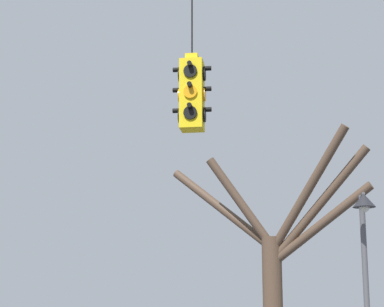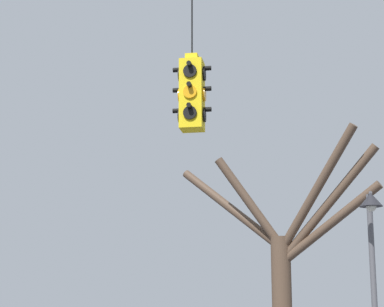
% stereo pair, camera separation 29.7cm
% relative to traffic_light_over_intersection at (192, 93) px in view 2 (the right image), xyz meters
% --- Properties ---
extents(traffic_light_over_intersection, '(0.58, 0.58, 3.39)m').
position_rel_traffic_light_over_intersection_xyz_m(traffic_light_over_intersection, '(0.00, 0.00, 0.00)').
color(traffic_light_over_intersection, yellow).
extents(street_lamp, '(0.47, 0.81, 4.35)m').
position_rel_traffic_light_over_intersection_xyz_m(street_lamp, '(2.84, 5.00, -1.85)').
color(street_lamp, '#515156').
rests_on(street_lamp, ground_plane).
extents(bare_tree, '(5.19, 2.82, 6.32)m').
position_rel_traffic_light_over_intersection_xyz_m(bare_tree, '(0.97, 7.88, -1.95)').
color(bare_tree, brown).
rests_on(bare_tree, ground_plane).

